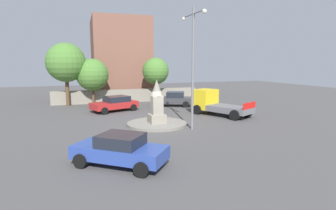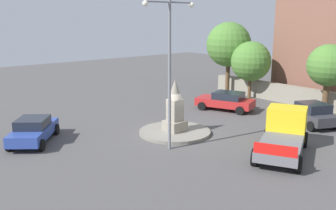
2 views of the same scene
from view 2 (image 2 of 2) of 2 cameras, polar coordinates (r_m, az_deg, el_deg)
name	(u,v)px [view 2 (image 2 of 2)]	position (r m, az deg, el deg)	size (l,w,h in m)	color
ground_plane	(175,133)	(22.82, 1.05, -4.37)	(80.00, 80.00, 0.00)	#4F4C4C
traffic_island	(175,132)	(22.79, 1.05, -4.15)	(4.36, 4.36, 0.19)	gray
monument	(175,108)	(22.39, 1.07, -0.50)	(1.14, 1.14, 3.14)	gray
streetlamp	(170,58)	(19.11, 0.23, 7.13)	(3.31, 0.28, 8.06)	slate
car_blue_waiting	(34,130)	(22.33, -19.87, -3.59)	(3.96, 4.27, 1.43)	#2D479E
car_dark_grey_near_island	(311,113)	(26.22, 20.96, -1.20)	(3.30, 4.36, 1.51)	#38383D
car_red_far_side	(226,101)	(28.75, 8.84, 0.67)	(3.19, 4.66, 1.41)	#B22323
truck_yellow_parked_right	(284,133)	(20.47, 17.30, -4.12)	(5.55, 4.03, 2.15)	yellow
stone_boundary_wall	(295,95)	(32.06, 18.90, 1.38)	(16.68, 0.70, 1.47)	gray
corner_building	(336,39)	(36.50, 24.36, 9.16)	(7.11, 8.46, 10.16)	brown
tree_near_wall	(328,66)	(29.25, 23.33, 5.53)	(3.04, 3.04, 5.09)	brown
tree_mid_cluster	(229,45)	(34.72, 9.27, 9.08)	(4.05, 4.05, 6.57)	brown
tree_far_corner	(251,61)	(33.14, 12.55, 6.52)	(3.44, 3.44, 4.97)	brown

